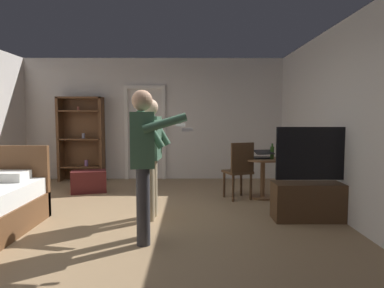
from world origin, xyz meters
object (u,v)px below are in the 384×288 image
Objects in this scene: laptop at (262,156)px; bottle_on_table at (272,152)px; person_striped_shirt at (151,151)px; wooden_chair at (240,168)px; tv_flatscreen at (320,194)px; suitcase_dark at (89,181)px; person_blue_shirt at (144,155)px; side_table at (263,171)px; bookshelf at (82,136)px.

bottle_on_table reaches higher than laptop.
person_striped_shirt is (-1.79, -1.14, 0.20)m from laptop.
wooden_chair is at bearing 37.47° from person_striped_shirt.
suitcase_dark is at bearing 154.95° from tv_flatscreen.
side_table is at bearing 48.79° from person_blue_shirt.
tv_flatscreen reaches higher than side_table.
bottle_on_table is 0.63m from wooden_chair.
tv_flatscreen is at bearing -66.22° from laptop.
laptop is 0.46m from wooden_chair.
bottle_on_table is 0.16× the size of person_blue_shirt.
bottle_on_table is (-0.38, 1.19, 0.45)m from tv_flatscreen.
bookshelf is at bearing 117.05° from person_blue_shirt.
tv_flatscreen is at bearing -72.36° from bottle_on_table.
bottle_on_table is (0.16, -0.04, 0.06)m from laptop.
suitcase_dark is (-3.71, 1.73, -0.16)m from tv_flatscreen.
bookshelf is 6.97× the size of bottle_on_table.
wooden_chair is at bearing -28.77° from bookshelf.
bottle_on_table is at bearing -29.74° from side_table.
bookshelf is 4.07m from laptop.
wooden_chair is 2.85m from suitcase_dark.
wooden_chair is 1.55× the size of suitcase_dark.
wooden_chair is (3.28, -1.80, -0.46)m from bookshelf.
suitcase_dark is (-2.77, 0.58, -0.34)m from wooden_chair.
bookshelf is 4.90× the size of laptop.
person_striped_shirt reaches higher than tv_flatscreen.
person_blue_shirt is 0.87m from person_striped_shirt.
tv_flatscreen is 4.82× the size of bottle_on_table.
laptop reaches higher than side_table.
person_blue_shirt is (-2.31, -0.78, 0.63)m from tv_flatscreen.
wooden_chair is (-0.40, -0.07, -0.21)m from laptop.
wooden_chair is at bearing -27.31° from suitcase_dark.
person_blue_shirt is at bearing -125.32° from wooden_chair.
person_blue_shirt is (1.91, -3.73, -0.01)m from bookshelf.
laptop is at bearing 10.13° from wooden_chair.
person_striped_shirt is at bearing -146.96° from side_table.
bookshelf is 2.92× the size of suitcase_dark.
bottle_on_table is at bearing -13.01° from laptop.
side_table is at bearing 112.21° from tv_flatscreen.
bottle_on_table is 3.43m from suitcase_dark.
wooden_chair is at bearing -169.87° from laptop.
tv_flatscreen is 2.52m from person_blue_shirt.
laptop is at bearing 32.41° from person_striped_shirt.
wooden_chair is (-0.42, -0.11, 0.07)m from side_table.
wooden_chair is at bearing 54.68° from person_blue_shirt.
wooden_chair is 2.41m from person_blue_shirt.
person_striped_shirt is (-0.02, 0.87, -0.04)m from person_blue_shirt.
bookshelf is 3.77m from wooden_chair.
bookshelf is 5.19m from tv_flatscreen.
person_striped_shirt is at bearing -147.59° from laptop.
suitcase_dark is at bearing 129.94° from person_striped_shirt.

